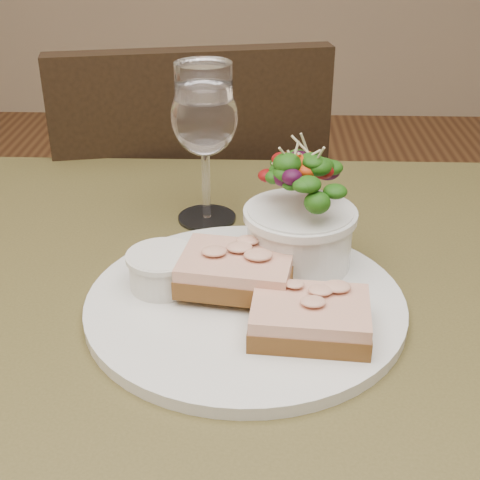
{
  "coord_description": "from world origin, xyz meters",
  "views": [
    {
      "loc": [
        0.03,
        -0.52,
        1.11
      ],
      "look_at": [
        0.01,
        0.04,
        0.81
      ],
      "focal_mm": 50.0,
      "sensor_mm": 36.0,
      "label": 1
    }
  ],
  "objects_px": {
    "sandwich_front": "(310,318)",
    "ramekin": "(163,268)",
    "cafe_table": "(227,397)",
    "salad_bowl": "(300,211)",
    "sandwich_back": "(236,270)",
    "chair_far": "(192,327)",
    "wine_glass": "(204,121)",
    "dinner_plate": "(245,303)"
  },
  "relations": [
    {
      "from": "dinner_plate",
      "to": "wine_glass",
      "type": "distance_m",
      "value": 0.23
    },
    {
      "from": "sandwich_front",
      "to": "salad_bowl",
      "type": "distance_m",
      "value": 0.13
    },
    {
      "from": "sandwich_front",
      "to": "wine_glass",
      "type": "distance_m",
      "value": 0.28
    },
    {
      "from": "ramekin",
      "to": "salad_bowl",
      "type": "relative_size",
      "value": 0.51
    },
    {
      "from": "sandwich_back",
      "to": "ramekin",
      "type": "height_order",
      "value": "sandwich_back"
    },
    {
      "from": "sandwich_front",
      "to": "wine_glass",
      "type": "xyz_separation_m",
      "value": [
        -0.11,
        0.24,
        0.1
      ]
    },
    {
      "from": "salad_bowl",
      "to": "sandwich_back",
      "type": "bearing_deg",
      "value": -137.85
    },
    {
      "from": "chair_far",
      "to": "dinner_plate",
      "type": "bearing_deg",
      "value": 90.19
    },
    {
      "from": "sandwich_front",
      "to": "wine_glass",
      "type": "bearing_deg",
      "value": 119.16
    },
    {
      "from": "sandwich_front",
      "to": "ramekin",
      "type": "xyz_separation_m",
      "value": [
        -0.14,
        0.07,
        0.0
      ]
    },
    {
      "from": "ramekin",
      "to": "cafe_table",
      "type": "bearing_deg",
      "value": -25.58
    },
    {
      "from": "sandwich_front",
      "to": "ramekin",
      "type": "relative_size",
      "value": 1.69
    },
    {
      "from": "dinner_plate",
      "to": "sandwich_back",
      "type": "height_order",
      "value": "sandwich_back"
    },
    {
      "from": "cafe_table",
      "to": "ramekin",
      "type": "height_order",
      "value": "ramekin"
    },
    {
      "from": "ramekin",
      "to": "salad_bowl",
      "type": "bearing_deg",
      "value": 20.23
    },
    {
      "from": "dinner_plate",
      "to": "wine_glass",
      "type": "xyz_separation_m",
      "value": [
        -0.05,
        0.19,
        0.12
      ]
    },
    {
      "from": "chair_far",
      "to": "dinner_plate",
      "type": "distance_m",
      "value": 0.77
    },
    {
      "from": "dinner_plate",
      "to": "chair_far",
      "type": "bearing_deg",
      "value": 101.73
    },
    {
      "from": "ramekin",
      "to": "chair_far",
      "type": "bearing_deg",
      "value": 94.38
    },
    {
      "from": "ramekin",
      "to": "salad_bowl",
      "type": "height_order",
      "value": "salad_bowl"
    },
    {
      "from": "sandwich_front",
      "to": "chair_far",
      "type": "bearing_deg",
      "value": 110.6
    },
    {
      "from": "dinner_plate",
      "to": "sandwich_back",
      "type": "relative_size",
      "value": 2.59
    },
    {
      "from": "chair_far",
      "to": "ramekin",
      "type": "xyz_separation_m",
      "value": [
        0.04,
        -0.58,
        0.49
      ]
    },
    {
      "from": "chair_far",
      "to": "wine_glass",
      "type": "xyz_separation_m",
      "value": [
        0.07,
        -0.41,
        0.58
      ]
    },
    {
      "from": "sandwich_back",
      "to": "cafe_table",
      "type": "bearing_deg",
      "value": -103.08
    },
    {
      "from": "wine_glass",
      "to": "chair_far",
      "type": "bearing_deg",
      "value": 100.15
    },
    {
      "from": "sandwich_front",
      "to": "cafe_table",
      "type": "bearing_deg",
      "value": 156.27
    },
    {
      "from": "chair_far",
      "to": "sandwich_front",
      "type": "xyz_separation_m",
      "value": [
        0.18,
        -0.65,
        0.48
      ]
    },
    {
      "from": "dinner_plate",
      "to": "salad_bowl",
      "type": "height_order",
      "value": "salad_bowl"
    },
    {
      "from": "salad_bowl",
      "to": "wine_glass",
      "type": "bearing_deg",
      "value": 130.41
    },
    {
      "from": "sandwich_back",
      "to": "chair_far",
      "type": "bearing_deg",
      "value": 110.11
    },
    {
      "from": "cafe_table",
      "to": "chair_far",
      "type": "distance_m",
      "value": 0.72
    },
    {
      "from": "chair_far",
      "to": "ramekin",
      "type": "distance_m",
      "value": 0.76
    },
    {
      "from": "dinner_plate",
      "to": "sandwich_front",
      "type": "distance_m",
      "value": 0.08
    },
    {
      "from": "cafe_table",
      "to": "sandwich_front",
      "type": "relative_size",
      "value": 7.3
    },
    {
      "from": "cafe_table",
      "to": "wine_glass",
      "type": "xyz_separation_m",
      "value": [
        -0.03,
        0.2,
        0.22
      ]
    },
    {
      "from": "dinner_plate",
      "to": "ramekin",
      "type": "relative_size",
      "value": 4.69
    },
    {
      "from": "chair_far",
      "to": "wine_glass",
      "type": "distance_m",
      "value": 0.71
    },
    {
      "from": "ramekin",
      "to": "wine_glass",
      "type": "relative_size",
      "value": 0.37
    },
    {
      "from": "cafe_table",
      "to": "ramekin",
      "type": "distance_m",
      "value": 0.15
    },
    {
      "from": "ramekin",
      "to": "wine_glass",
      "type": "xyz_separation_m",
      "value": [
        0.03,
        0.17,
        0.09
      ]
    },
    {
      "from": "sandwich_front",
      "to": "sandwich_back",
      "type": "xyz_separation_m",
      "value": [
        -0.07,
        0.06,
        0.01
      ]
    }
  ]
}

